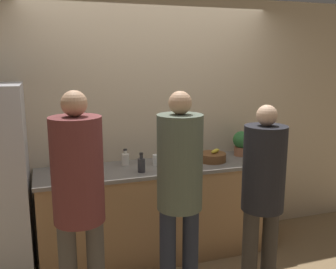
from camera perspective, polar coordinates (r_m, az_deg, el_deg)
name	(u,v)px	position (r m, az deg, el deg)	size (l,w,h in m)	color
wall_back	(152,125)	(3.92, -2.45, 1.49)	(5.20, 0.06, 2.60)	#C6B293
counter	(161,210)	(3.87, -1.04, -11.40)	(2.40, 0.65, 0.95)	#9E754C
person_left	(79,192)	(2.72, -13.48, -8.45)	(0.36, 0.36, 1.78)	#4C4742
person_center	(180,182)	(2.90, 1.78, -7.31)	(0.35, 0.35, 1.75)	#232838
person_right	(263,188)	(3.12, 14.28, -7.85)	(0.34, 0.34, 1.64)	#38332D
fruit_bowl	(212,157)	(3.86, 6.75, -3.42)	(0.28, 0.28, 0.12)	brown
utensil_crock	(87,160)	(3.69, -12.27, -3.84)	(0.10, 0.10, 0.27)	silver
bottle_clear	(125,159)	(3.71, -6.52, -3.70)	(0.08, 0.08, 0.16)	silver
bottle_dark	(141,165)	(3.47, -4.07, -4.59)	(0.07, 0.07, 0.18)	#333338
cup_white	(156,160)	(3.70, -1.82, -3.89)	(0.07, 0.07, 0.10)	white
cup_blue	(57,164)	(3.76, -16.49, -4.27)	(0.08, 0.08, 0.08)	#335184
potted_plant	(241,143)	(4.11, 11.14, -1.21)	(0.19, 0.19, 0.27)	#9E6042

